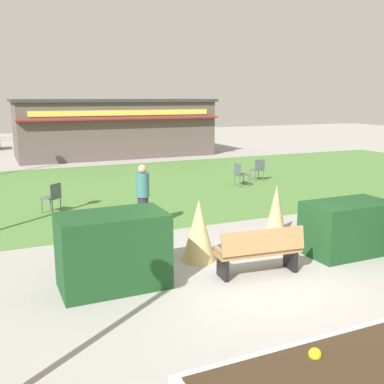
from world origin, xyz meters
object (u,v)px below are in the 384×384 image
(park_bench, at_px, (259,251))
(food_kiosk, at_px, (115,127))
(person_strolling, at_px, (143,196))
(cafe_chair_center, at_px, (240,173))
(cafe_chair_east, at_px, (258,168))
(cafe_chair_west, at_px, (53,195))

(park_bench, bearing_deg, food_kiosk, 83.28)
(park_bench, relative_size, person_strolling, 1.03)
(cafe_chair_center, bearing_deg, cafe_chair_east, 28.72)
(food_kiosk, distance_m, cafe_chair_west, 13.56)
(food_kiosk, bearing_deg, cafe_chair_west, -112.62)
(food_kiosk, xyz_separation_m, cafe_chair_west, (-5.20, -12.48, -1.12))
(food_kiosk, distance_m, person_strolling, 15.50)
(food_kiosk, xyz_separation_m, person_strolling, (-3.28, -15.13, -0.79))
(food_kiosk, xyz_separation_m, cafe_chair_east, (3.22, -10.46, -1.12))
(cafe_chair_west, distance_m, person_strolling, 3.29)
(park_bench, relative_size, cafe_chair_center, 1.96)
(park_bench, xyz_separation_m, food_kiosk, (2.25, 19.10, 1.17))
(cafe_chair_center, bearing_deg, cafe_chair_west, -169.63)
(cafe_chair_west, distance_m, cafe_chair_east, 8.66)
(cafe_chair_east, distance_m, cafe_chair_center, 1.48)
(park_bench, height_order, cafe_chair_west, park_bench)
(park_bench, height_order, cafe_chair_east, park_bench)
(food_kiosk, relative_size, cafe_chair_east, 12.66)
(cafe_chair_east, relative_size, person_strolling, 0.53)
(person_strolling, bearing_deg, food_kiosk, -52.98)
(cafe_chair_east, xyz_separation_m, cafe_chair_center, (-1.29, -0.71, 0.00))
(cafe_chair_west, bearing_deg, cafe_chair_center, 10.37)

